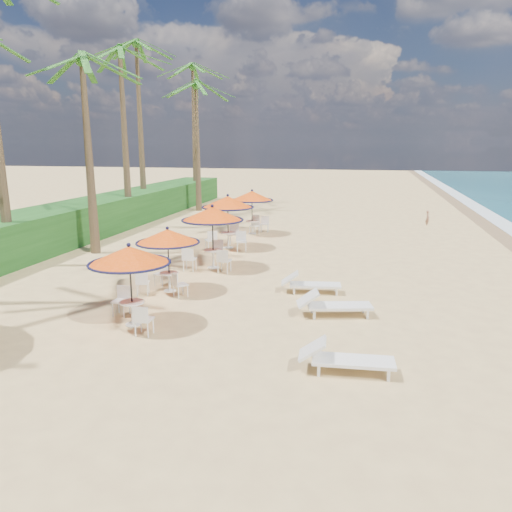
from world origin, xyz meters
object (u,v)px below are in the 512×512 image
Objects in this scene: station_0 at (130,263)px; station_4 at (253,201)px; lounger_near at (343,358)px; lounger_mid at (332,304)px; station_1 at (167,244)px; station_3 at (228,209)px; station_2 at (212,222)px; lounger_far at (309,283)px.

station_0 is 14.34m from station_4.
lounger_near is (5.71, -16.02, -1.43)m from station_4.
station_1 is at bearing 153.56° from lounger_mid.
station_1 is 0.86× the size of station_3.
station_0 is at bearing -88.77° from station_3.
station_4 is (0.28, 3.97, -0.09)m from station_3.
station_1 is at bearing 94.93° from station_0.
station_2 is (0.50, 3.35, 0.25)m from station_1.
station_3 is 1.05× the size of station_4.
station_2 is 1.00× the size of station_3.
station_1 is at bearing 137.38° from lounger_near.
station_2 is at bearing -88.73° from station_4.
station_3 reaches higher than lounger_near.
station_0 is 6.10m from lounger_far.
lounger_far is at bearing -54.20° from station_3.
station_0 is 0.95× the size of station_4.
station_2 is at bearing 120.16° from lounger_near.
lounger_near is at bearing -95.54° from lounger_mid.
station_2 is at bearing 81.44° from station_1.
station_1 is 1.09× the size of lounger_far.
station_0 is 3.19m from station_1.
station_4 is at bearing 99.06° from lounger_mid.
station_1 is 0.98× the size of lounger_mid.
station_2 reaches higher than lounger_mid.
lounger_mid is (5.53, -1.26, -1.25)m from station_1.
station_4 is 17.07m from lounger_near.
station_1 is 11.18m from station_4.
station_2 is 1.05× the size of station_4.
station_3 reaches higher than station_2.
lounger_far is (4.12, -2.48, -1.53)m from station_2.
lounger_near is 3.63m from lounger_mid.
station_1 is at bearing -91.69° from station_4.
lounger_mid reaches higher than lounger_far.
station_2 is at bearing 87.97° from station_0.
station_3 is 1.22× the size of lounger_near.
lounger_far is at bearing 99.52° from lounger_mid.
station_1 is (-0.27, 3.17, -0.14)m from station_0.
lounger_far is at bearing 42.91° from station_0.
station_3 is at bearing 89.60° from station_1.
lounger_far is (4.62, 0.87, -1.28)m from station_1.
station_2 is 5.04m from lounger_far.
station_1 reaches higher than lounger_far.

